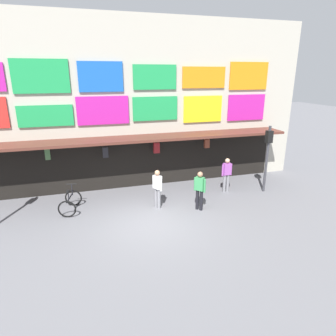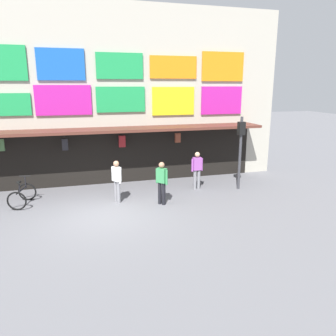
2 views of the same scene
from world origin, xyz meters
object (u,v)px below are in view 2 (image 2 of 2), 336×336
at_px(traffic_light_far, 241,141).
at_px(pedestrian_in_blue, 162,181).
at_px(bicycle_parked, 22,195).
at_px(pedestrian_in_white, 117,179).
at_px(pedestrian_in_red, 197,168).

xyz_separation_m(traffic_light_far, pedestrian_in_blue, (-3.79, -1.01, -1.19)).
xyz_separation_m(bicycle_parked, pedestrian_in_white, (3.55, -0.68, 0.55)).
xyz_separation_m(traffic_light_far, pedestrian_in_red, (-1.81, 0.44, -1.19)).
bearing_deg(pedestrian_in_red, traffic_light_far, -13.75).
xyz_separation_m(traffic_light_far, bicycle_parked, (-8.97, 0.36, -1.75)).
bearing_deg(bicycle_parked, pedestrian_in_white, -10.86).
bearing_deg(pedestrian_in_blue, pedestrian_in_red, 36.22).
relative_size(traffic_light_far, pedestrian_in_blue, 1.90).
relative_size(pedestrian_in_white, pedestrian_in_blue, 1.00).
xyz_separation_m(pedestrian_in_white, pedestrian_in_blue, (1.63, -0.68, 0.00)).
xyz_separation_m(pedestrian_in_red, pedestrian_in_white, (-3.61, -0.77, 0.00)).
xyz_separation_m(pedestrian_in_red, pedestrian_in_blue, (-1.98, -1.45, 0.00)).
relative_size(pedestrian_in_red, pedestrian_in_white, 1.00).
height_order(pedestrian_in_white, pedestrian_in_blue, same).
bearing_deg(traffic_light_far, pedestrian_in_blue, -165.10).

